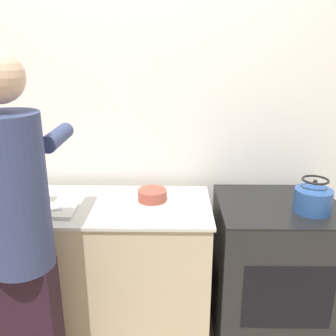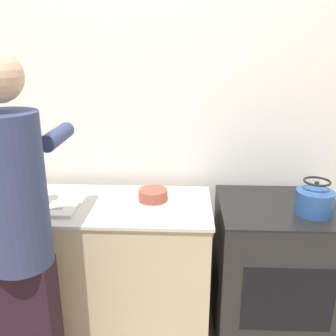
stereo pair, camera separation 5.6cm
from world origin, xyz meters
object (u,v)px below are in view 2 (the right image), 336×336
at_px(person, 20,232).
at_px(knife, 41,208).
at_px(cutting_board, 44,209).
at_px(bowl_prep, 153,195).
at_px(oven, 274,272).
at_px(kettle, 315,200).

distance_m(person, knife, 0.39).
relative_size(cutting_board, bowl_prep, 2.06).
bearing_deg(oven, bowl_prep, 177.33).
bearing_deg(bowl_prep, kettle, -8.41).
height_order(knife, bowl_prep, bowl_prep).
bearing_deg(bowl_prep, oven, -2.67).
bearing_deg(bowl_prep, cutting_board, -163.59).
relative_size(person, kettle, 8.67).
bearing_deg(cutting_board, kettle, 1.63).
height_order(person, bowl_prep, person).
distance_m(knife, kettle, 1.49).
height_order(oven, knife, knife).
xyz_separation_m(person, bowl_prep, (0.55, 0.57, -0.04)).
bearing_deg(cutting_board, person, -84.15).
distance_m(person, bowl_prep, 0.79).
relative_size(kettle, bowl_prep, 1.18).
bearing_deg(kettle, bowl_prep, 171.59).
relative_size(oven, bowl_prep, 5.19).
relative_size(oven, person, 0.51).
bearing_deg(person, bowl_prep, 45.95).
bearing_deg(knife, person, -91.42).
xyz_separation_m(cutting_board, knife, (-0.01, -0.02, 0.01)).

